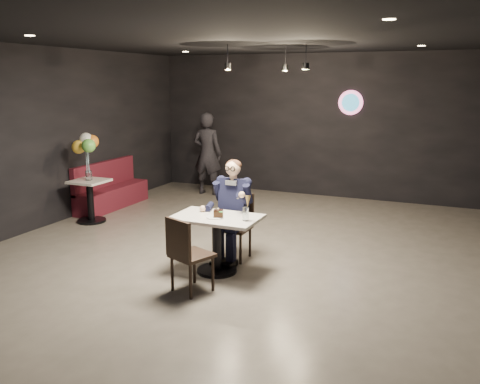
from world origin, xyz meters
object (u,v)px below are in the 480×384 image
at_px(chair_near, 192,254).
at_px(main_table, 217,244).
at_px(chair_far, 234,227).
at_px(balloon_vase, 89,175).
at_px(side_table, 91,202).
at_px(passerby, 207,154).
at_px(booth_bench, 112,185).
at_px(seated_man, 234,209).
at_px(sundae_glass, 246,214).

bearing_deg(chair_near, main_table, 111.80).
bearing_deg(chair_far, main_table, -90.00).
bearing_deg(main_table, balloon_vase, 157.41).
distance_m(chair_near, side_table, 3.65).
xyz_separation_m(chair_far, passerby, (-2.22, 3.57, 0.43)).
bearing_deg(booth_bench, chair_near, -41.01).
relative_size(main_table, chair_near, 1.20).
bearing_deg(booth_bench, seated_man, -27.12).
bearing_deg(booth_bench, balloon_vase, -73.30).
relative_size(chair_far, side_table, 1.29).
bearing_deg(passerby, seated_man, 120.02).
xyz_separation_m(sundae_glass, balloon_vase, (-3.50, 1.32, -0.00)).
height_order(main_table, booth_bench, booth_bench).
bearing_deg(chair_far, seated_man, -26.57).
bearing_deg(passerby, main_table, 116.47).
distance_m(chair_near, seated_man, 1.24).
xyz_separation_m(main_table, chair_far, (0.00, 0.55, 0.09)).
bearing_deg(seated_man, passerby, 121.84).
bearing_deg(balloon_vase, chair_near, -32.21).
relative_size(main_table, booth_bench, 0.61).
distance_m(seated_man, side_table, 3.19).
bearing_deg(passerby, booth_bench, 55.84).
height_order(sundae_glass, side_table, sundae_glass).
relative_size(seated_man, sundae_glass, 8.64).
height_order(seated_man, booth_bench, seated_man).
relative_size(sundae_glass, side_table, 0.23).
bearing_deg(sundae_glass, seated_man, 125.43).
distance_m(sundae_glass, booth_bench, 4.47).
bearing_deg(chair_near, side_table, 169.59).
bearing_deg(seated_man, chair_far, 153.43).
height_order(main_table, passerby, passerby).
xyz_separation_m(main_table, chair_near, (0.00, -0.66, 0.09)).
bearing_deg(chair_far, chair_near, -90.00).
relative_size(sundae_glass, passerby, 0.09).
relative_size(sundae_glass, booth_bench, 0.09).
bearing_deg(chair_far, balloon_vase, 166.63).
xyz_separation_m(main_table, side_table, (-3.08, 1.28, -0.02)).
xyz_separation_m(main_table, passerby, (-2.22, 4.12, 0.51)).
bearing_deg(chair_near, booth_bench, 160.79).
height_order(chair_near, sundae_glass, chair_near).
height_order(chair_far, passerby, passerby).
bearing_deg(balloon_vase, main_table, -22.59).
height_order(sundae_glass, passerby, passerby).
relative_size(chair_far, booth_bench, 0.51).
relative_size(seated_man, balloon_vase, 8.74).
bearing_deg(chair_far, sundae_glass, -54.57).
xyz_separation_m(seated_man, passerby, (-2.22, 3.57, 0.17)).
height_order(seated_man, balloon_vase, seated_man).
xyz_separation_m(seated_man, balloon_vase, (-3.08, 0.73, 0.11)).
relative_size(main_table, sundae_glass, 6.60).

